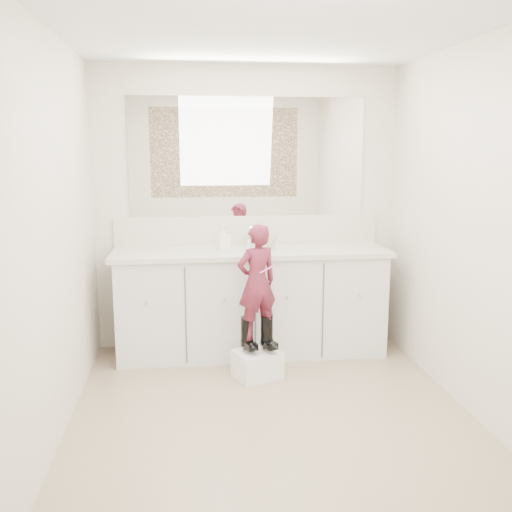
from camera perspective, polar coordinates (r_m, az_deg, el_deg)
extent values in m
plane|color=#998564|center=(3.83, 1.69, -15.90)|extent=(3.00, 3.00, 0.00)
plane|color=white|center=(3.49, 1.92, 22.00)|extent=(3.00, 3.00, 0.00)
plane|color=beige|center=(4.94, -0.84, 4.74)|extent=(2.60, 0.00, 2.60)
plane|color=beige|center=(2.02, 8.23, -4.27)|extent=(2.60, 0.00, 2.60)
plane|color=beige|center=(3.51, -19.68, 1.62)|extent=(0.00, 3.00, 3.00)
plane|color=beige|center=(3.88, 21.17, 2.34)|extent=(0.00, 3.00, 3.00)
cube|color=silver|center=(4.82, -0.47, -4.82)|extent=(2.20, 0.55, 0.85)
cube|color=beige|center=(4.70, -0.45, 0.36)|extent=(2.28, 0.58, 0.04)
cube|color=beige|center=(4.95, -0.81, 2.59)|extent=(2.28, 0.03, 0.25)
cube|color=white|center=(4.90, -0.84, 9.85)|extent=(2.00, 0.02, 1.00)
cube|color=#472819|center=(1.97, 8.51, 8.58)|extent=(2.00, 0.01, 1.20)
cylinder|color=silver|center=(4.85, -0.67, 1.53)|extent=(0.08, 0.08, 0.10)
imported|color=#BFB398|center=(4.75, 1.47, 1.35)|extent=(0.11, 0.11, 0.10)
imported|color=white|center=(4.68, -3.24, 1.81)|extent=(0.11, 0.11, 0.20)
cube|color=white|center=(4.40, 0.12, -10.78)|extent=(0.40, 0.37, 0.21)
imported|color=#9E3053|center=(4.23, 0.09, -2.63)|extent=(0.37, 0.31, 0.87)
cylinder|color=#F860BF|center=(4.13, 1.19, -1.29)|extent=(0.13, 0.06, 0.06)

